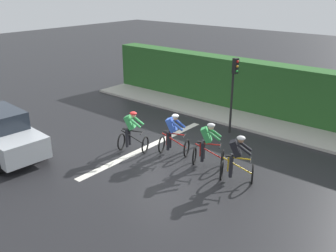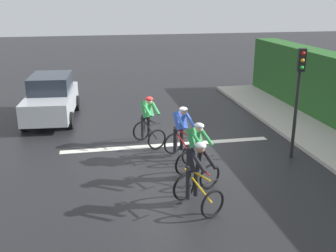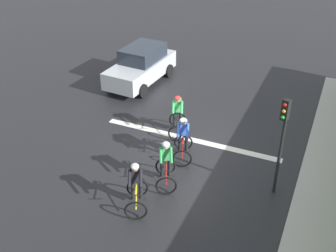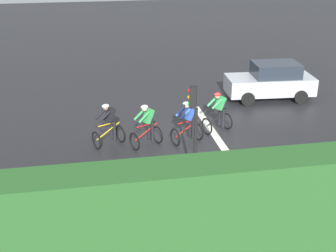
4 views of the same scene
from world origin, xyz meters
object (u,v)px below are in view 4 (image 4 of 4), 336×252
Objects in this scene: traffic_light_near_crossing at (194,123)px; cyclist_fourth at (218,113)px; cyclist_lead at (109,126)px; car_silver at (271,81)px; cyclist_mid at (188,123)px; cyclist_second at (147,127)px.

cyclist_fourth is at bearing -26.10° from traffic_light_near_crossing.
cyclist_lead is 4.55m from traffic_light_near_crossing.
car_silver is at bearing -36.78° from traffic_light_near_crossing.
traffic_light_near_crossing is at bearing 143.22° from car_silver.
traffic_light_near_crossing is at bearing 169.71° from cyclist_mid.
cyclist_second is 3.10m from cyclist_fourth.
cyclist_lead is 1.00× the size of cyclist_fourth.
cyclist_mid is at bearing -10.29° from traffic_light_near_crossing.
traffic_light_near_crossing reaches higher than cyclist_second.
traffic_light_near_crossing is at bearing 153.90° from cyclist_fourth.
traffic_light_near_crossing is (-7.51, 5.61, 1.35)m from car_silver.
cyclist_second is at bearing 122.69° from car_silver.
cyclist_fourth is at bearing -60.52° from cyclist_mid.
cyclist_second is 0.50× the size of traffic_light_near_crossing.
traffic_light_near_crossing is (-3.33, 0.61, 1.43)m from cyclist_mid.
cyclist_lead is 4.39m from cyclist_fourth.
cyclist_second is 0.39× the size of car_silver.
cyclist_fourth is 4.82m from traffic_light_near_crossing.
cyclist_mid is 6.52m from car_silver.
cyclist_mid is (-0.30, -2.94, 0.00)m from cyclist_lead.
car_silver is at bearing -50.16° from cyclist_mid.
cyclist_mid is 0.50× the size of traffic_light_near_crossing.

